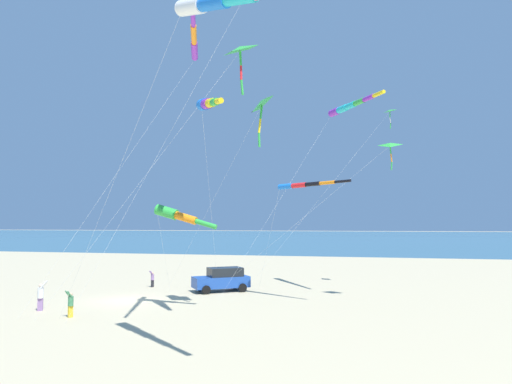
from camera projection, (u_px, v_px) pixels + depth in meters
The scene contains 17 objects.
ground_plane at pixel (128, 300), 31.49m from camera, with size 600.00×600.00×0.00m, color #C6B58C.
ocean_water_strip at pixel (323, 236), 191.91m from camera, with size 240.00×600.00×0.01m, color #386B84.
parked_car at pixel (222, 279), 35.71m from camera, with size 4.00×4.58×1.85m.
cooler_box at pixel (228, 284), 38.35m from camera, with size 0.62×0.42×0.42m.
person_adult_flyer at pixel (41, 295), 27.78m from camera, with size 0.57×0.64×1.81m.
person_child_green_jacket at pixel (71, 303), 25.81m from camera, with size 0.54×0.49×1.53m.
person_child_grey_jacket at pixel (152, 278), 38.12m from camera, with size 0.49×0.47×1.37m.
kite_delta_checkered_midright at pixel (389, 112), 37.46m from camera, with size 1.68×12.36×14.73m.
kite_delta_black_fish_shape at pixel (261, 105), 32.02m from camera, with size 7.03×10.25×14.35m.
kite_windsock_yellow_midlevel at pixel (303, 185), 31.13m from camera, with size 7.79×7.67×8.12m.
kite_windsock_long_streamer_right at pixel (208, 104), 24.98m from camera, with size 13.65×4.55×12.40m.
kite_delta_magenta_far_left at pixel (389, 146), 30.71m from camera, with size 3.28×13.86×10.89m.
kite_delta_green_low_center at pixel (240, 50), 25.95m from camera, with size 3.79×11.83×15.61m.
kite_windsock_blue_topmost at pixel (194, 36), 24.03m from camera, with size 7.22×11.95×15.63m.
kite_windsock_striped_overhead at pixel (348, 107), 35.48m from camera, with size 6.57×12.05×14.76m.
kite_windsock_long_streamer_left at pixel (212, 3), 16.62m from camera, with size 10.11×14.69×14.31m.
kite_windsock_red_high_left at pixel (177, 215), 28.88m from camera, with size 6.50×5.76×6.56m.
Camera 1 is at (-29.13, -15.80, 5.32)m, focal length 32.00 mm.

